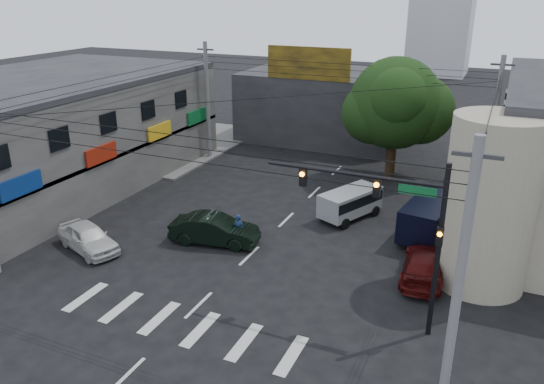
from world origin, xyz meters
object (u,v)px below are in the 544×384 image
Objects in this scene: street_tree at (395,104)px; traffic_gantry at (396,217)px; traffic_officer at (238,230)px; utility_pole_near_right at (459,280)px; utility_pole_far_right at (493,129)px; utility_pole_far_left at (207,102)px; white_compact at (88,237)px; dark_sedan at (215,230)px; navy_van at (430,218)px; maroon_sedan at (424,265)px; silver_minivan at (350,204)px.

traffic_gantry is (3.82, -18.00, -0.64)m from street_tree.
utility_pole_near_right is at bearing -32.50° from traffic_officer.
utility_pole_far_left is at bearing 180.00° from utility_pole_far_right.
traffic_officer is at bearing 155.89° from traffic_gantry.
street_tree is at bearing -13.42° from white_compact.
utility_pole_far_right is (2.68, 17.00, -0.23)m from traffic_gantry.
traffic_gantry is 1.43× the size of dark_sedan.
utility_pole_near_right and utility_pole_far_right have the same top height.
traffic_gantry is at bearing -173.41° from navy_van.
traffic_gantry is 1.57× the size of white_compact.
traffic_gantry is 1.46× the size of maroon_sedan.
street_tree is at bearing -34.26° from dark_sedan.
utility_pole_near_right is at bearing -90.00° from utility_pole_far_right.
silver_minivan is (-5.22, 5.45, 0.18)m from maroon_sedan.
utility_pole_far_left is (-18.32, 17.00, -0.23)m from traffic_gantry.
maroon_sedan is 2.90× the size of traffic_officer.
utility_pole_far_right is at bearing -20.70° from silver_minivan.
utility_pole_far_left is at bearing 137.14° from traffic_gantry.
street_tree is 1.73× the size of dark_sedan.
maroon_sedan is at bearing -166.08° from navy_van.
dark_sedan is at bearing 151.10° from utility_pole_near_right.
utility_pole_far_right is 17.84m from traffic_officer.
maroon_sedan is at bearing -55.17° from white_compact.
dark_sedan is 1.31m from traffic_officer.
utility_pole_far_left reaches higher than maroon_sedan.
traffic_officer is (-11.62, -13.00, -3.75)m from utility_pole_far_right.
traffic_officer is (-8.95, 4.00, -3.98)m from traffic_gantry.
utility_pole_near_right is 2.08× the size of silver_minivan.
dark_sedan is at bearing -38.25° from white_compact.
utility_pole_far_right is at bearing -102.53° from maroon_sedan.
maroon_sedan is 1.11× the size of silver_minivan.
dark_sedan is (-12.87, -13.40, -3.81)m from utility_pole_far_right.
traffic_gantry is at bearing -78.01° from street_tree.
street_tree reaches higher than traffic_gantry.
utility_pole_far_left reaches higher than navy_van.
utility_pole_far_right is (21.00, 0.00, 0.00)m from utility_pole_far_left.
dark_sedan is at bearing -113.86° from street_tree.
utility_pole_far_left is 20.43m from navy_van.
utility_pole_far_left reaches higher than traffic_officer.
navy_van is 10.64m from traffic_officer.
utility_pole_far_right is 1.63× the size of navy_van.
utility_pole_far_right is at bearing -9.06° from navy_van.
utility_pole_near_right is 1.00× the size of utility_pole_far_right.
traffic_officer is (-11.62, 7.50, -3.75)m from utility_pole_near_right.
utility_pole_near_right is (6.50, -21.50, -0.87)m from street_tree.
utility_pole_near_right is 20.50m from utility_pole_far_right.
traffic_gantry is 11.50m from silver_minivan.
traffic_gantry is 0.78× the size of utility_pole_near_right.
maroon_sedan is at bearing 103.65° from utility_pole_near_right.
traffic_gantry is 1.27× the size of navy_van.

